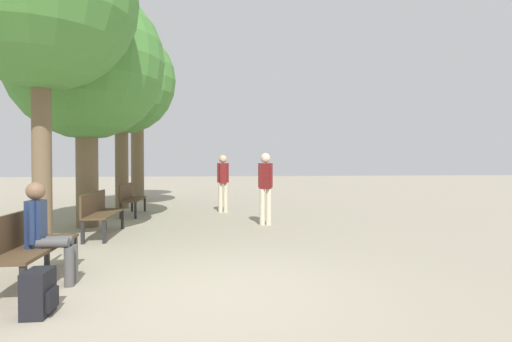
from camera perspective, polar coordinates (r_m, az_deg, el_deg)
The scene contains 11 objects.
ground_plane at distance 4.98m, azimuth -7.23°, elevation -16.49°, with size 80.00×80.00×0.00m, color gray.
bench_row_0 at distance 5.75m, azimuth -29.71°, elevation -8.73°, with size 0.47×1.73×0.90m.
bench_row_1 at distance 8.87m, azimuth -21.42°, elevation -5.21°, with size 0.47×1.73×0.90m.
bench_row_2 at distance 12.09m, azimuth -17.52°, elevation -3.49°, with size 0.47×1.73×0.90m.
tree_row_1 at distance 10.46m, azimuth -23.10°, elevation 13.95°, with size 3.62×3.62×5.69m.
tree_row_2 at distance 14.23m, azimuth -18.70°, elevation 12.09°, with size 3.55×3.55×6.03m.
tree_row_3 at distance 17.25m, azimuth -16.63°, elevation 11.61°, with size 2.72×2.72×6.14m.
person_seated at distance 5.57m, azimuth -27.79°, elevation -7.45°, with size 0.57×0.33×1.28m.
backpack at distance 4.65m, azimuth -28.59°, elevation -15.07°, with size 0.26×0.35×0.45m.
pedestrian_near at distance 12.20m, azimuth -4.74°, elevation -1.22°, with size 0.35×0.25×1.75m.
pedestrian_mid at distance 9.66m, azimuth 1.36°, elevation -1.85°, with size 0.35×0.29×1.75m.
Camera 1 is at (0.02, -4.75, 1.51)m, focal length 28.00 mm.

